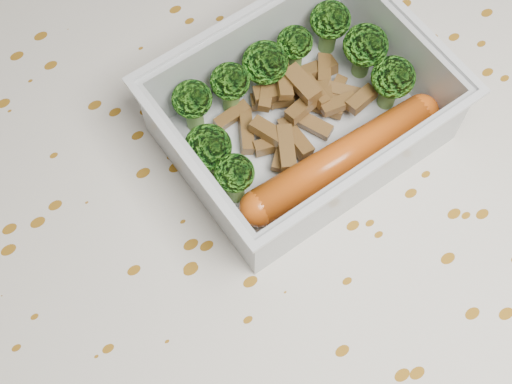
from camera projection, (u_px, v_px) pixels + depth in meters
dining_table at (264, 264)px, 0.52m from camera, size 1.40×0.90×0.75m
tablecloth at (265, 240)px, 0.48m from camera, size 1.46×0.96×0.19m
lunch_container at (302, 118)px, 0.45m from camera, size 0.18×0.14×0.06m
broccoli_florets at (285, 83)px, 0.45m from camera, size 0.15×0.09×0.04m
meat_pile at (298, 107)px, 0.46m from camera, size 0.10×0.07×0.03m
sausage at (342, 159)px, 0.44m from camera, size 0.15×0.02×0.02m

